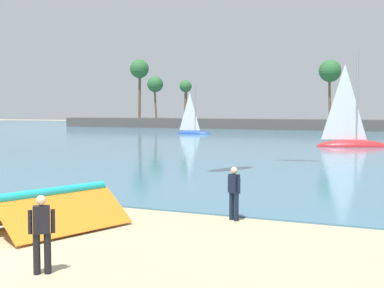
{
  "coord_description": "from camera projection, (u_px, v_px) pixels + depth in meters",
  "views": [
    {
      "loc": [
        9.34,
        -7.88,
        3.45
      ],
      "look_at": [
        1.04,
        10.63,
        2.12
      ],
      "focal_mm": 50.11,
      "sensor_mm": 36.0,
      "label": 1
    }
  ],
  "objects": [
    {
      "name": "sea",
      "position": [
        352.0,
        135.0,
        69.42
      ],
      "size": [
        220.0,
        111.69,
        0.06
      ],
      "primitive_type": "cube",
      "color": "teal",
      "rests_on": "ground"
    },
    {
      "name": "sailboat_far_left",
      "position": [
        351.0,
        137.0,
        48.23
      ],
      "size": [
        6.67,
        3.88,
        9.27
      ],
      "color": "red",
      "rests_on": "sea"
    },
    {
      "name": "person_at_waterline",
      "position": [
        234.0,
        192.0,
        16.54
      ],
      "size": [
        0.49,
        0.34,
        1.67
      ],
      "color": "#141E33",
      "rests_on": "ground"
    },
    {
      "name": "sailboat_mid_bay",
      "position": [
        193.0,
        129.0,
        72.97
      ],
      "size": [
        4.87,
        1.51,
        7.05
      ],
      "color": "#234793",
      "rests_on": "sea"
    },
    {
      "name": "folded_kite",
      "position": [
        53.0,
        202.0,
        15.35
      ],
      "size": [
        3.55,
        4.42,
        1.15
      ],
      "color": "orange",
      "rests_on": "ground"
    },
    {
      "name": "palm_headland",
      "position": [
        378.0,
        112.0,
        83.02
      ],
      "size": [
        110.58,
        6.59,
        12.68
      ],
      "color": "#514C47",
      "rests_on": "ground"
    },
    {
      "name": "person_rigging_by_gear",
      "position": [
        42.0,
        232.0,
        11.15
      ],
      "size": [
        0.46,
        0.37,
        1.67
      ],
      "color": "black",
      "rests_on": "ground"
    }
  ]
}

